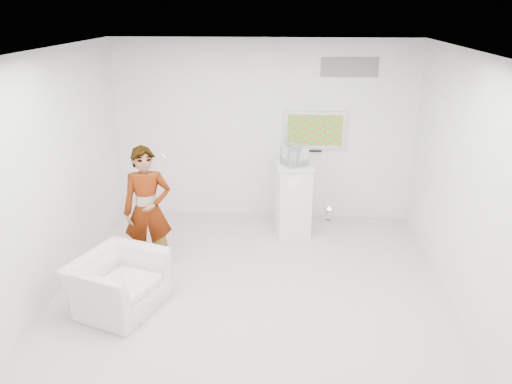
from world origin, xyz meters
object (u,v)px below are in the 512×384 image
pedestal (293,200)px  floor_uplight (329,215)px  tv (315,130)px  person (148,210)px  armchair (118,283)px

pedestal → floor_uplight: (0.62, 0.48, -0.45)m
tv → person: size_ratio=0.57×
tv → person: 3.11m
armchair → pedestal: size_ratio=0.89×
tv → floor_uplight: bearing=-35.6°
person → floor_uplight: 3.23m
tv → pedestal: tv is taller
tv → floor_uplight: 1.47m
tv → armchair: tv is taller
pedestal → floor_uplight: pedestal is taller
pedestal → floor_uplight: size_ratio=4.59×
tv → person: (-2.30, -1.99, -0.67)m
tv → floor_uplight: (0.29, -0.21, -1.42)m
tv → pedestal: bearing=-115.8°
armchair → pedestal: pedestal is taller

